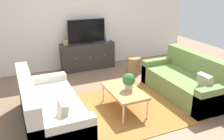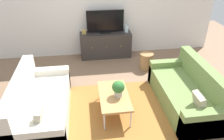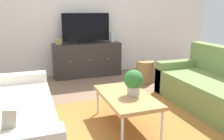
{
  "view_description": "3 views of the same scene",
  "coord_description": "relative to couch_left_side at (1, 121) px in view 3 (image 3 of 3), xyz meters",
  "views": [
    {
      "loc": [
        -1.85,
        -3.68,
        2.26
      ],
      "look_at": [
        0.0,
        0.51,
        0.55
      ],
      "focal_mm": 38.67,
      "sensor_mm": 36.0,
      "label": 1
    },
    {
      "loc": [
        -0.53,
        -3.33,
        2.81
      ],
      "look_at": [
        0.0,
        0.51,
        0.55
      ],
      "focal_mm": 34.69,
      "sensor_mm": 36.0,
      "label": 2
    },
    {
      "loc": [
        -1.11,
        -2.61,
        1.4
      ],
      "look_at": [
        0.0,
        0.51,
        0.55
      ],
      "focal_mm": 38.22,
      "sensor_mm": 36.0,
      "label": 3
    }
  ],
  "objects": [
    {
      "name": "ground_plane",
      "position": [
        1.44,
        0.1,
        -0.28
      ],
      "size": [
        10.0,
        10.0,
        0.0
      ],
      "primitive_type": "plane",
      "color": "#84664C"
    },
    {
      "name": "wall_back",
      "position": [
        1.44,
        2.65,
        1.07
      ],
      "size": [
        6.4,
        0.12,
        2.7
      ],
      "primitive_type": "cube",
      "color": "white",
      "rests_on": "ground_plane"
    },
    {
      "name": "area_rug",
      "position": [
        1.44,
        -0.05,
        -0.27
      ],
      "size": [
        2.5,
        1.9,
        0.01
      ],
      "primitive_type": "cube",
      "color": "#9E662D",
      "rests_on": "ground_plane"
    },
    {
      "name": "couch_left_side",
      "position": [
        0.0,
        0.0,
        0.0
      ],
      "size": [
        0.89,
        1.89,
        0.85
      ],
      "color": "beige",
      "rests_on": "ground_plane"
    },
    {
      "name": "couch_right_side",
      "position": [
        2.88,
        0.0,
        0.0
      ],
      "size": [
        0.89,
        1.89,
        0.85
      ],
      "color": "olive",
      "rests_on": "ground_plane"
    },
    {
      "name": "coffee_table",
      "position": [
        1.39,
        -0.05,
        0.1
      ],
      "size": [
        0.54,
        0.98,
        0.41
      ],
      "color": "#B7844C",
      "rests_on": "ground_plane"
    },
    {
      "name": "potted_plant",
      "position": [
        1.46,
        -0.08,
        0.3
      ],
      "size": [
        0.23,
        0.23,
        0.31
      ],
      "color": "#B7B2A8",
      "rests_on": "coffee_table"
    },
    {
      "name": "tv_console",
      "position": [
        1.5,
        2.37,
        0.07
      ],
      "size": [
        1.41,
        0.47,
        0.71
      ],
      "color": "#332D2B",
      "rests_on": "ground_plane"
    },
    {
      "name": "flat_screen_tv",
      "position": [
        1.5,
        2.39,
        0.74
      ],
      "size": [
        1.0,
        0.16,
        0.62
      ],
      "color": "black",
      "rests_on": "tv_console"
    },
    {
      "name": "glass_vase",
      "position": [
        2.09,
        2.37,
        0.53
      ],
      "size": [
        0.11,
        0.11,
        0.2
      ],
      "primitive_type": "cylinder",
      "color": "silver",
      "rests_on": "tv_console"
    },
    {
      "name": "mantel_clock",
      "position": [
        0.92,
        2.37,
        0.49
      ],
      "size": [
        0.11,
        0.07,
        0.13
      ],
      "primitive_type": "cube",
      "color": "tan",
      "rests_on": "tv_console"
    },
    {
      "name": "wicker_basket",
      "position": [
        2.45,
        1.53,
        -0.07
      ],
      "size": [
        0.34,
        0.34,
        0.42
      ],
      "primitive_type": "cylinder",
      "color": "#9E7547",
      "rests_on": "ground_plane"
    }
  ]
}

